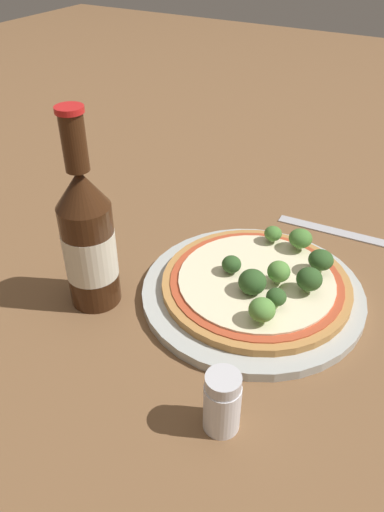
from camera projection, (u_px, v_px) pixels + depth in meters
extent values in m
plane|color=brown|center=(227.00, 292.00, 0.62)|extent=(3.00, 3.00, 0.00)
cylinder|color=#B2B7B2|center=(252.00, 292.00, 0.61)|extent=(0.27, 0.27, 0.01)
cylinder|color=#B77F42|center=(256.00, 284.00, 0.61)|extent=(0.23, 0.23, 0.01)
cylinder|color=#B74728|center=(256.00, 280.00, 0.60)|extent=(0.21, 0.21, 0.00)
cylinder|color=beige|center=(256.00, 280.00, 0.60)|extent=(0.19, 0.19, 0.00)
cylinder|color=#89A866|center=(299.00, 246.00, 0.65)|extent=(0.01, 0.01, 0.01)
ellipsoid|color=#477A33|center=(301.00, 238.00, 0.64)|extent=(0.03, 0.03, 0.02)
cylinder|color=#89A866|center=(278.00, 280.00, 0.59)|extent=(0.01, 0.01, 0.01)
ellipsoid|color=#568E3D|center=(279.00, 271.00, 0.58)|extent=(0.03, 0.03, 0.02)
cylinder|color=#89A866|center=(261.00, 318.00, 0.54)|extent=(0.01, 0.01, 0.01)
ellipsoid|color=#568E3D|center=(262.00, 310.00, 0.53)|extent=(0.03, 0.03, 0.03)
cylinder|color=#89A866|center=(308.00, 288.00, 0.58)|extent=(0.01, 0.01, 0.01)
ellipsoid|color=#2D5123|center=(309.00, 279.00, 0.57)|extent=(0.03, 0.03, 0.03)
cylinder|color=#89A866|center=(234.00, 271.00, 0.61)|extent=(0.01, 0.01, 0.01)
ellipsoid|color=#2D5123|center=(234.00, 265.00, 0.60)|extent=(0.02, 0.02, 0.02)
cylinder|color=#89A866|center=(272.00, 239.00, 0.66)|extent=(0.01, 0.01, 0.01)
ellipsoid|color=#477A33|center=(273.00, 233.00, 0.66)|extent=(0.02, 0.02, 0.02)
cylinder|color=#89A866|center=(275.00, 304.00, 0.56)|extent=(0.01, 0.01, 0.01)
ellipsoid|color=#2D5123|center=(276.00, 297.00, 0.55)|extent=(0.02, 0.02, 0.02)
cylinder|color=#89A866|center=(252.00, 289.00, 0.58)|extent=(0.01, 0.01, 0.01)
ellipsoid|color=#2D5123|center=(252.00, 282.00, 0.57)|extent=(0.03, 0.03, 0.03)
cylinder|color=#89A866|center=(319.00, 268.00, 0.61)|extent=(0.01, 0.01, 0.01)
ellipsoid|color=#2D5123|center=(321.00, 260.00, 0.60)|extent=(0.03, 0.03, 0.02)
cylinder|color=#381E0F|center=(91.00, 255.00, 0.57)|extent=(0.06, 0.06, 0.13)
cylinder|color=beige|center=(90.00, 253.00, 0.57)|extent=(0.06, 0.06, 0.06)
cone|color=#381E0F|center=(81.00, 189.00, 0.52)|extent=(0.06, 0.06, 0.04)
cylinder|color=#381E0F|center=(74.00, 142.00, 0.49)|extent=(0.03, 0.03, 0.06)
cylinder|color=red|center=(69.00, 109.00, 0.47)|extent=(0.03, 0.03, 0.01)
cylinder|color=silver|center=(222.00, 407.00, 0.45)|extent=(0.03, 0.03, 0.05)
cylinder|color=silver|center=(223.00, 382.00, 0.43)|extent=(0.03, 0.03, 0.01)
cube|color=#B2B2B7|center=(338.00, 232.00, 0.73)|extent=(0.03, 0.18, 0.00)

